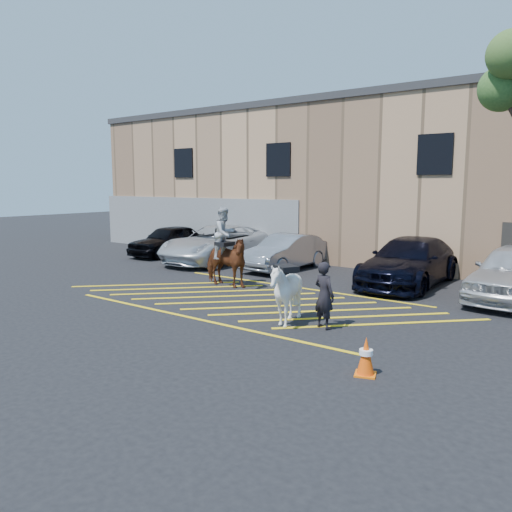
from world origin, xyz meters
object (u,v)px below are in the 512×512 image
Objects in this scene: car_black_suv at (169,240)px; car_silver_sedan at (286,252)px; car_white_pickup at (218,244)px; mounted_bay at (225,255)px; handler at (324,295)px; traffic_cone at (366,356)px; saddled_white at (286,293)px; car_blue_suv at (410,262)px.

car_silver_sedan is (6.89, 0.05, -0.03)m from car_black_suv.
car_white_pickup is 5.47m from mounted_bay.
car_black_suv is at bearing 149.78° from mounted_bay.
car_white_pickup reaches higher than car_silver_sedan.
car_white_pickup is at bearing 133.49° from mounted_bay.
mounted_bay is (-5.21, 2.42, 0.28)m from handler.
traffic_cone is at bearing 150.11° from handler.
saddled_white is at bearing -41.00° from car_white_pickup.
car_black_suv reaches higher than traffic_cone.
car_blue_suv reaches higher than saddled_white.
car_white_pickup reaches higher than saddled_white.
car_silver_sedan is 4.23m from mounted_bay.
car_white_pickup is (3.38, -0.19, 0.08)m from car_black_suv.
car_white_pickup is at bearing -4.61° from car_black_suv.
handler is at bearing 133.60° from traffic_cone.
car_blue_suv reaches higher than car_black_suv.
car_black_suv is 0.78× the size of car_blue_suv.
car_blue_suv is at bearing -1.48° from car_black_suv.
traffic_cone is (11.07, -8.59, -0.47)m from car_white_pickup.
car_black_suv is at bearing 148.98° from saddled_white.
car_black_suv is 0.73× the size of car_white_pickup.
traffic_cone is (7.56, -8.83, -0.36)m from car_silver_sedan.
car_silver_sedan is 6.01× the size of traffic_cone.
mounted_bay is 1.43× the size of saddled_white.
mounted_bay reaches higher than car_white_pickup.
car_white_pickup is at bearing 142.20° from traffic_cone.
mounted_bay is at bearing -84.07° from car_silver_sedan.
car_silver_sedan is 8.58m from handler.
car_silver_sedan is at bearing -0.92° from car_black_suv.
car_black_suv is 13.99m from handler.
car_black_suv reaches higher than car_silver_sedan.
mounted_bay is (3.76, -3.96, 0.27)m from car_white_pickup.
traffic_cone is at bearing -32.61° from car_black_suv.
car_blue_suv is 6.47m from mounted_bay.
car_black_suv is 13.33m from saddled_white.
car_blue_suv reaches higher than car_silver_sedan.
mounted_bay reaches higher than car_silver_sedan.
car_black_suv is 3.38m from car_white_pickup.
saddled_white is (-0.69, -6.83, 0.00)m from car_blue_suv.
mounted_bay is 5.09m from saddled_white.
traffic_cone is (2.10, -2.21, -0.46)m from handler.
car_black_suv is at bearing 148.70° from traffic_cone.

